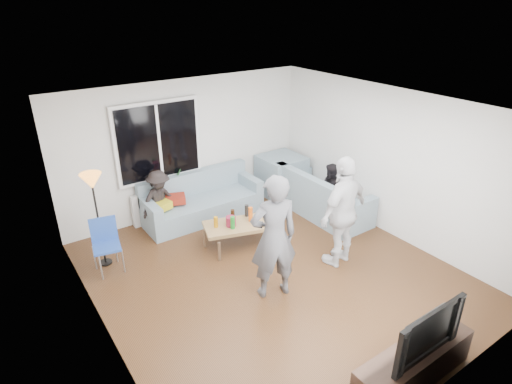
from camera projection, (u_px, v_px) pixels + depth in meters
floor at (273, 275)px, 6.63m from camera, size 5.00×5.50×0.04m
ceiling at (276, 107)px, 5.52m from camera, size 5.00×5.50×0.04m
wall_back at (187, 147)px, 8.13m from camera, size 5.00×0.04×2.60m
wall_front at (451, 303)px, 4.01m from camera, size 5.00×0.04×2.60m
wall_left at (95, 255)px, 4.77m from camera, size 0.04×5.50×2.60m
wall_right at (390, 163)px, 7.38m from camera, size 0.04×5.50×2.60m
window_frame at (158, 141)px, 7.66m from camera, size 1.62×0.06×1.47m
window_glass at (159, 142)px, 7.63m from camera, size 1.50×0.02×1.35m
window_mullion at (159, 142)px, 7.62m from camera, size 0.05×0.03×1.35m
radiator at (165, 203)px, 8.15m from camera, size 1.30×0.12×0.62m
potted_plant at (178, 178)px, 8.07m from camera, size 0.23×0.20×0.34m
vase at (146, 190)px, 7.78m from camera, size 0.21×0.21×0.17m
sofa_back_section at (202, 197)px, 8.14m from camera, size 2.30×0.85×0.85m
sofa_right_section at (323, 194)px, 8.28m from camera, size 2.00×0.85×0.85m
sofa_corner at (281, 175)px, 9.13m from camera, size 0.85×0.85×0.85m
cushion_yellow at (159, 206)px, 7.62m from camera, size 0.45×0.41×0.14m
cushion_red at (175, 199)px, 7.87m from camera, size 0.44×0.41×0.13m
coffee_table at (237, 234)px, 7.31m from camera, size 1.23×0.90×0.40m
pitcher at (231, 221)px, 7.15m from camera, size 0.17×0.17×0.17m
side_chair at (107, 247)px, 6.52m from camera, size 0.47×0.47×0.86m
floor_lamp at (98, 221)px, 6.55m from camera, size 0.32×0.32×1.56m
player_left at (274, 238)px, 5.81m from camera, size 0.78×0.62×1.86m
player_right at (343, 212)px, 6.55m from camera, size 1.12×0.62×1.81m
spectator_right at (330, 192)px, 8.09m from camera, size 0.53×0.62×1.09m
spectator_back at (160, 201)px, 7.66m from camera, size 0.82×0.58×1.15m
tv_console at (413, 365)px, 4.71m from camera, size 1.60×0.40×0.44m
television at (421, 329)px, 4.49m from camera, size 1.06×0.14×0.61m
bottle_a at (216, 222)px, 7.11m from camera, size 0.07×0.07×0.19m
bottle_d at (251, 214)px, 7.28m from camera, size 0.07×0.07×0.26m
bottle_b at (233, 223)px, 7.06m from camera, size 0.08×0.08×0.22m
bottle_c at (233, 215)px, 7.28m from camera, size 0.07×0.07×0.22m
bottle_e at (247, 210)px, 7.46m from camera, size 0.07×0.07×0.22m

